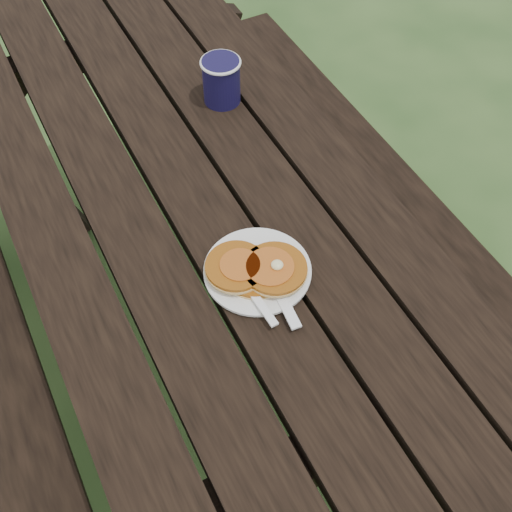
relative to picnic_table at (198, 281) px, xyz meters
name	(u,v)px	position (x,y,z in m)	size (l,w,h in m)	color
ground	(207,349)	(0.00, 0.00, -0.37)	(60.00, 60.00, 0.00)	#29451D
picnic_table	(198,281)	(0.00, 0.00, 0.00)	(1.36, 1.80, 0.75)	black
plate	(257,271)	(0.02, -0.29, 0.39)	(0.20, 0.20, 0.01)	white
pancake_stack	(257,269)	(0.02, -0.30, 0.41)	(0.18, 0.16, 0.04)	#A25712
knife	(277,289)	(0.04, -0.35, 0.39)	(0.02, 0.18, 0.01)	white
fork	(260,303)	(-0.01, -0.36, 0.40)	(0.03, 0.16, 0.01)	white
coffee_cup	(221,79)	(0.18, 0.20, 0.44)	(0.10, 0.10, 0.11)	#120E34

